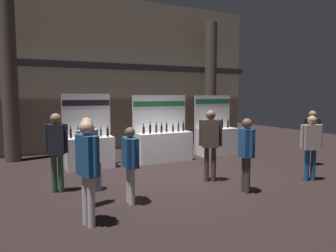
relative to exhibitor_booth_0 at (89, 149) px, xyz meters
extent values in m
plane|color=black|center=(1.88, -1.98, -0.58)|extent=(24.68, 24.68, 0.00)
cube|color=gray|center=(1.88, 3.10, 2.48)|extent=(12.34, 0.25, 6.11)
cube|color=#2D2D33|center=(1.88, 2.80, 2.78)|extent=(12.34, 0.20, 0.24)
cylinder|color=#51473D|center=(-2.09, 2.17, 2.10)|extent=(0.51, 0.51, 5.36)
cylinder|color=#51473D|center=(5.85, 2.17, 2.10)|extent=(0.51, 0.51, 5.36)
cube|color=white|center=(0.00, -0.05, -0.10)|extent=(1.40, 0.60, 0.95)
cube|color=white|center=(0.00, 0.29, 0.55)|extent=(1.47, 0.04, 2.26)
cube|color=black|center=(0.00, 0.27, 1.40)|extent=(1.43, 0.01, 0.18)
cylinder|color=black|center=(-0.54, -0.02, 0.51)|extent=(0.07, 0.07, 0.27)
cylinder|color=black|center=(-0.54, -0.02, 0.68)|extent=(0.03, 0.03, 0.06)
cylinder|color=black|center=(-0.54, -0.02, 0.72)|extent=(0.03, 0.03, 0.02)
cylinder|color=#472D14|center=(-0.35, -0.11, 0.51)|extent=(0.07, 0.07, 0.28)
cylinder|color=#472D14|center=(-0.35, -0.11, 0.68)|extent=(0.03, 0.03, 0.06)
cylinder|color=black|center=(-0.35, -0.11, 0.72)|extent=(0.03, 0.03, 0.02)
cylinder|color=black|center=(-0.16, -0.02, 0.51)|extent=(0.06, 0.06, 0.27)
cylinder|color=black|center=(-0.16, -0.02, 0.68)|extent=(0.03, 0.03, 0.08)
cylinder|color=red|center=(-0.16, -0.02, 0.73)|extent=(0.03, 0.03, 0.02)
cylinder|color=#19381E|center=(-0.01, 0.00, 0.51)|extent=(0.06, 0.06, 0.26)
cylinder|color=#19381E|center=(-0.01, 0.00, 0.68)|extent=(0.03, 0.03, 0.08)
cylinder|color=black|center=(-0.01, 0.00, 0.73)|extent=(0.03, 0.03, 0.02)
cylinder|color=#19381E|center=(0.17, 0.01, 0.49)|extent=(0.06, 0.06, 0.23)
cylinder|color=#19381E|center=(0.17, 0.01, 0.64)|extent=(0.03, 0.03, 0.07)
cylinder|color=gold|center=(0.17, 0.01, 0.68)|extent=(0.03, 0.03, 0.02)
cylinder|color=#19381E|center=(0.35, -0.03, 0.49)|extent=(0.06, 0.06, 0.22)
cylinder|color=#19381E|center=(0.35, -0.03, 0.63)|extent=(0.03, 0.03, 0.07)
cylinder|color=black|center=(0.35, -0.03, 0.68)|extent=(0.03, 0.03, 0.02)
cylinder|color=black|center=(0.54, -0.12, 0.50)|extent=(0.07, 0.07, 0.25)
cylinder|color=black|center=(0.54, -0.12, 0.66)|extent=(0.03, 0.03, 0.07)
cylinder|color=red|center=(0.54, -0.12, 0.71)|extent=(0.03, 0.03, 0.02)
cube|color=#334772|center=(-0.21, -0.23, 0.39)|extent=(0.29, 0.33, 0.02)
cube|color=white|center=(2.45, -0.13, -0.09)|extent=(1.87, 0.60, 0.98)
cube|color=white|center=(2.45, 0.21, 0.53)|extent=(1.97, 0.04, 2.22)
cube|color=#1E6638|center=(2.45, 0.19, 1.34)|extent=(1.91, 0.01, 0.18)
cylinder|color=black|center=(1.71, -0.16, 0.51)|extent=(0.08, 0.08, 0.23)
cylinder|color=black|center=(1.71, -0.16, 0.67)|extent=(0.03, 0.03, 0.08)
cylinder|color=black|center=(1.71, -0.16, 0.72)|extent=(0.03, 0.03, 0.02)
cylinder|color=black|center=(1.91, -0.20, 0.54)|extent=(0.07, 0.07, 0.27)
cylinder|color=black|center=(1.91, -0.20, 0.71)|extent=(0.03, 0.03, 0.08)
cylinder|color=black|center=(1.91, -0.20, 0.76)|extent=(0.03, 0.03, 0.02)
cylinder|color=#472D14|center=(2.14, -0.18, 0.53)|extent=(0.07, 0.07, 0.26)
cylinder|color=#472D14|center=(2.14, -0.18, 0.71)|extent=(0.03, 0.03, 0.09)
cylinder|color=red|center=(2.14, -0.18, 0.76)|extent=(0.03, 0.03, 0.02)
cylinder|color=black|center=(2.34, -0.17, 0.52)|extent=(0.07, 0.07, 0.23)
cylinder|color=black|center=(2.34, -0.17, 0.68)|extent=(0.03, 0.03, 0.09)
cylinder|color=red|center=(2.34, -0.17, 0.73)|extent=(0.03, 0.03, 0.02)
cylinder|color=#19381E|center=(2.55, -0.11, 0.54)|extent=(0.07, 0.07, 0.27)
cylinder|color=#19381E|center=(2.55, -0.11, 0.71)|extent=(0.03, 0.03, 0.07)
cylinder|color=gold|center=(2.55, -0.11, 0.75)|extent=(0.03, 0.03, 0.02)
cylinder|color=#19381E|center=(2.76, -0.18, 0.52)|extent=(0.07, 0.07, 0.23)
cylinder|color=#19381E|center=(2.76, -0.18, 0.67)|extent=(0.03, 0.03, 0.06)
cylinder|color=gold|center=(2.76, -0.18, 0.71)|extent=(0.03, 0.03, 0.02)
cylinder|color=#19381E|center=(2.98, -0.15, 0.53)|extent=(0.06, 0.06, 0.26)
cylinder|color=#19381E|center=(2.98, -0.15, 0.69)|extent=(0.03, 0.03, 0.08)
cylinder|color=black|center=(2.98, -0.15, 0.74)|extent=(0.03, 0.03, 0.02)
cylinder|color=black|center=(3.19, -0.12, 0.53)|extent=(0.07, 0.07, 0.27)
cylinder|color=black|center=(3.19, -0.12, 0.70)|extent=(0.03, 0.03, 0.06)
cylinder|color=red|center=(3.19, -0.12, 0.74)|extent=(0.03, 0.03, 0.02)
cube|color=white|center=(4.73, 0.04, -0.09)|extent=(1.50, 0.60, 0.98)
cube|color=white|center=(4.73, 0.38, 0.52)|extent=(1.57, 0.04, 2.20)
cube|color=#1E6638|center=(4.73, 0.36, 1.40)|extent=(1.53, 0.01, 0.18)
cylinder|color=#472D14|center=(4.19, -0.04, 0.52)|extent=(0.07, 0.07, 0.24)
cylinder|color=#472D14|center=(4.19, -0.04, 0.68)|extent=(0.03, 0.03, 0.08)
cylinder|color=red|center=(4.19, -0.04, 0.73)|extent=(0.03, 0.03, 0.02)
cylinder|color=black|center=(4.48, 0.00, 0.54)|extent=(0.06, 0.06, 0.27)
cylinder|color=black|center=(4.48, 0.00, 0.72)|extent=(0.03, 0.03, 0.09)
cylinder|color=black|center=(4.48, 0.00, 0.77)|extent=(0.03, 0.03, 0.02)
cylinder|color=#472D14|center=(4.73, 0.00, 0.54)|extent=(0.07, 0.07, 0.28)
cylinder|color=#472D14|center=(4.73, 0.00, 0.71)|extent=(0.03, 0.03, 0.07)
cylinder|color=red|center=(4.73, 0.00, 0.75)|extent=(0.03, 0.03, 0.02)
cylinder|color=black|center=(5.00, 0.11, 0.54)|extent=(0.07, 0.07, 0.27)
cylinder|color=black|center=(5.00, 0.11, 0.71)|extent=(0.03, 0.03, 0.07)
cylinder|color=red|center=(5.00, 0.11, 0.75)|extent=(0.03, 0.03, 0.02)
cylinder|color=black|center=(5.25, 0.09, 0.53)|extent=(0.06, 0.06, 0.25)
cylinder|color=black|center=(5.25, 0.09, 0.69)|extent=(0.03, 0.03, 0.07)
cylinder|color=gold|center=(5.25, 0.09, 0.73)|extent=(0.03, 0.03, 0.02)
cylinder|color=slate|center=(-0.41, -2.25, -0.27)|extent=(0.40, 0.40, 0.61)
torus|color=black|center=(-0.41, -2.25, 0.05)|extent=(0.39, 0.39, 0.02)
cylinder|color=silver|center=(-0.96, -4.11, -0.14)|extent=(0.12, 0.12, 0.87)
cylinder|color=silver|center=(-0.91, -4.28, -0.14)|extent=(0.12, 0.12, 0.87)
cube|color=navy|center=(-0.93, -4.19, 0.63)|extent=(0.33, 0.48, 0.69)
sphere|color=tan|center=(-0.93, -4.19, 1.10)|extent=(0.24, 0.24, 0.24)
cylinder|color=navy|center=(-1.01, -3.94, 0.65)|extent=(0.08, 0.08, 0.65)
cylinder|color=navy|center=(-0.85, -4.44, 0.65)|extent=(0.08, 0.08, 0.65)
cylinder|color=#ADA393|center=(6.22, -2.73, -0.16)|extent=(0.12, 0.12, 0.84)
cylinder|color=#ADA393|center=(6.40, -2.78, -0.16)|extent=(0.12, 0.12, 0.84)
cube|color=#23232D|center=(6.31, -2.76, 0.59)|extent=(0.51, 0.37, 0.66)
sphere|color=#8C6647|center=(6.31, -2.76, 1.04)|extent=(0.23, 0.23, 0.23)
cylinder|color=#23232D|center=(6.05, -2.69, 0.61)|extent=(0.08, 0.08, 0.63)
cylinder|color=#23232D|center=(6.57, -2.83, 0.61)|extent=(0.08, 0.08, 0.63)
cylinder|color=#47382D|center=(-0.81, -3.33, -0.15)|extent=(0.12, 0.12, 0.86)
cylinder|color=#47382D|center=(-0.68, -3.28, -0.15)|extent=(0.12, 0.12, 0.86)
cube|color=silver|center=(-0.74, -3.30, 0.62)|extent=(0.39, 0.32, 0.68)
sphere|color=tan|center=(-0.74, -3.30, 1.09)|extent=(0.24, 0.24, 0.24)
cylinder|color=silver|center=(-0.94, -3.37, 0.64)|extent=(0.08, 0.08, 0.65)
cylinder|color=silver|center=(-0.54, -3.23, 0.64)|extent=(0.08, 0.08, 0.65)
cylinder|color=#33563D|center=(-1.24, -2.02, -0.14)|extent=(0.12, 0.12, 0.87)
cylinder|color=#33563D|center=(-1.10, -2.07, -0.14)|extent=(0.12, 0.12, 0.87)
cube|color=#23232D|center=(-1.17, -2.04, 0.64)|extent=(0.40, 0.34, 0.69)
sphere|color=#8C6647|center=(-1.17, -2.04, 1.12)|extent=(0.24, 0.24, 0.24)
cylinder|color=#23232D|center=(-1.37, -1.98, 0.66)|extent=(0.08, 0.08, 0.66)
cylinder|color=#23232D|center=(-0.97, -2.11, 0.66)|extent=(0.08, 0.08, 0.66)
cylinder|color=silver|center=(0.07, -3.57, -0.20)|extent=(0.12, 0.12, 0.76)
cylinder|color=silver|center=(0.08, -3.38, -0.20)|extent=(0.12, 0.12, 0.76)
cube|color=navy|center=(0.07, -3.48, 0.48)|extent=(0.27, 0.43, 0.60)
sphere|color=brown|center=(0.07, -3.48, 0.89)|extent=(0.21, 0.21, 0.21)
cylinder|color=navy|center=(0.06, -3.73, 0.50)|extent=(0.08, 0.08, 0.57)
cylinder|color=navy|center=(0.09, -3.22, 0.50)|extent=(0.08, 0.08, 0.57)
cylinder|color=#47382D|center=(2.54, -2.88, -0.13)|extent=(0.12, 0.12, 0.89)
cylinder|color=#47382D|center=(2.39, -2.78, -0.13)|extent=(0.12, 0.12, 0.89)
cube|color=#47382D|center=(2.46, -2.83, 0.66)|extent=(0.49, 0.44, 0.70)
sphere|color=brown|center=(2.46, -2.83, 1.14)|extent=(0.24, 0.24, 0.24)
cylinder|color=#47382D|center=(2.68, -2.97, 0.68)|extent=(0.08, 0.08, 0.67)
cylinder|color=#47382D|center=(2.25, -2.69, 0.68)|extent=(0.08, 0.08, 0.67)
cylinder|color=navy|center=(4.72, -3.92, -0.17)|extent=(0.12, 0.12, 0.82)
cylinder|color=navy|center=(4.90, -3.97, -0.17)|extent=(0.12, 0.12, 0.82)
cube|color=#ADA393|center=(4.81, -3.94, 0.56)|extent=(0.48, 0.33, 0.65)
sphere|color=tan|center=(4.81, -3.94, 1.00)|extent=(0.22, 0.22, 0.22)
cylinder|color=#ADA393|center=(4.56, -3.87, 0.58)|extent=(0.08, 0.08, 0.61)
cylinder|color=#ADA393|center=(5.06, -4.02, 0.58)|extent=(0.08, 0.08, 0.61)
cylinder|color=#47382D|center=(2.66, -4.04, -0.17)|extent=(0.12, 0.12, 0.82)
cylinder|color=#47382D|center=(2.68, -3.89, -0.17)|extent=(0.12, 0.12, 0.82)
cube|color=navy|center=(2.67, -3.97, 0.57)|extent=(0.30, 0.36, 0.65)
sphere|color=brown|center=(2.67, -3.97, 1.01)|extent=(0.23, 0.23, 0.23)
cylinder|color=navy|center=(2.63, -4.17, 0.58)|extent=(0.08, 0.08, 0.62)
cylinder|color=navy|center=(2.71, -3.77, 0.58)|extent=(0.08, 0.08, 0.62)
camera|label=1|loc=(-2.00, -9.37, 1.64)|focal=33.18mm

